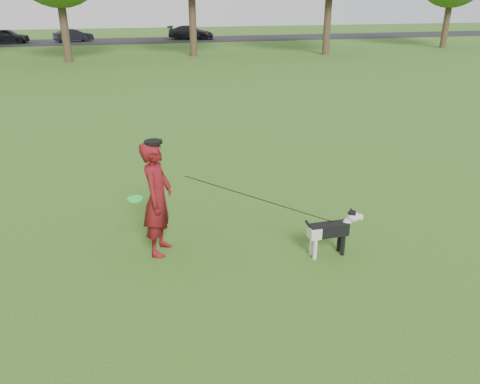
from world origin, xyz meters
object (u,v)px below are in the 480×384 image
object	(u,v)px
car_left	(7,36)
car_mid	(73,35)
dog	(333,228)
car_right	(191,32)
man	(157,199)

from	to	relation	value
car_left	car_mid	distance (m)	5.42
car_left	car_mid	xyz separation A→B (m)	(5.41, 0.00, -0.05)
dog	car_left	distance (m)	41.87
dog	car_right	bearing A→B (deg)	83.48
man	car_left	world-z (taller)	man
car_left	man	bearing A→B (deg)	-161.48
car_mid	dog	bearing A→B (deg)	169.24
car_left	car_mid	world-z (taller)	car_left
dog	car_right	distance (m)	40.56
man	car_mid	xyz separation A→B (m)	(-3.42, 39.52, -0.33)
car_mid	car_right	bearing A→B (deg)	-109.18
dog	car_left	bearing A→B (deg)	105.77
man	car_mid	distance (m)	39.66
man	car_right	xyz separation A→B (m)	(7.15, 39.52, -0.26)
dog	man	bearing A→B (deg)	162.86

